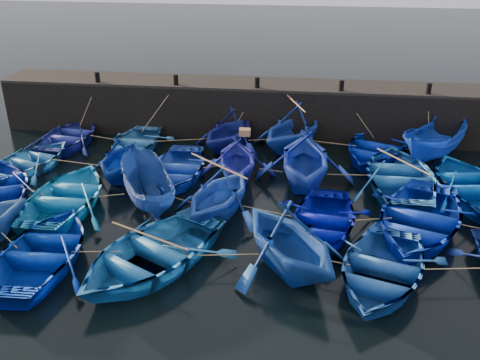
# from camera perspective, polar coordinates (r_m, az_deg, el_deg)

# --- Properties ---
(ground) EXTENTS (120.00, 120.00, 0.00)m
(ground) POSITION_cam_1_polar(r_m,az_deg,el_deg) (18.40, -1.29, -6.22)
(ground) COLOR black
(ground) RESTS_ON ground
(quay_wall) EXTENTS (26.00, 2.50, 2.50)m
(quay_wall) POSITION_cam_1_polar(r_m,az_deg,el_deg) (27.41, 1.98, 7.56)
(quay_wall) COLOR black
(quay_wall) RESTS_ON ground
(quay_top) EXTENTS (26.00, 2.50, 0.12)m
(quay_top) POSITION_cam_1_polar(r_m,az_deg,el_deg) (27.04, 2.02, 10.20)
(quay_top) COLOR black
(quay_top) RESTS_ON quay_wall
(bollard_0) EXTENTS (0.24, 0.24, 0.50)m
(bollard_0) POSITION_cam_1_polar(r_m,az_deg,el_deg) (27.99, -14.97, 10.56)
(bollard_0) COLOR black
(bollard_0) RESTS_ON quay_top
(bollard_1) EXTENTS (0.24, 0.24, 0.50)m
(bollard_1) POSITION_cam_1_polar(r_m,az_deg,el_deg) (26.76, -6.86, 10.57)
(bollard_1) COLOR black
(bollard_1) RESTS_ON quay_top
(bollard_2) EXTENTS (0.24, 0.24, 0.50)m
(bollard_2) POSITION_cam_1_polar(r_m,az_deg,el_deg) (26.09, 1.84, 10.35)
(bollard_2) COLOR black
(bollard_2) RESTS_ON quay_top
(bollard_3) EXTENTS (0.24, 0.24, 0.50)m
(bollard_3) POSITION_cam_1_polar(r_m,az_deg,el_deg) (26.03, 10.77, 9.88)
(bollard_3) COLOR black
(bollard_3) RESTS_ON quay_top
(bollard_4) EXTENTS (0.24, 0.24, 0.50)m
(bollard_4) POSITION_cam_1_polar(r_m,az_deg,el_deg) (26.57, 19.50, 9.19)
(bollard_4) COLOR black
(bollard_4) RESTS_ON quay_top
(boat_0) EXTENTS (3.70, 4.87, 0.95)m
(boat_0) POSITION_cam_1_polar(r_m,az_deg,el_deg) (27.28, -17.65, 4.54)
(boat_0) COLOR navy
(boat_0) RESTS_ON ground
(boat_1) EXTENTS (3.37, 4.53, 0.90)m
(boat_1) POSITION_cam_1_polar(r_m,az_deg,el_deg) (25.70, -11.19, 3.94)
(boat_1) COLOR #2C6CAD
(boat_1) RESTS_ON ground
(boat_2) EXTENTS (4.64, 4.92, 2.06)m
(boat_2) POSITION_cam_1_polar(r_m,az_deg,el_deg) (25.15, -1.17, 5.37)
(boat_2) COLOR navy
(boat_2) RESTS_ON ground
(boat_3) EXTENTS (5.60, 5.83, 2.37)m
(boat_3) POSITION_cam_1_polar(r_m,az_deg,el_deg) (25.16, 5.72, 5.63)
(boat_3) COLOR #193B9E
(boat_3) RESTS_ON ground
(boat_4) EXTENTS (5.54, 6.39, 1.11)m
(boat_4) POSITION_cam_1_polar(r_m,az_deg,el_deg) (25.20, 14.34, 3.44)
(boat_4) COLOR #001A8F
(boat_4) RESTS_ON ground
(boat_5) EXTENTS (4.24, 4.85, 1.83)m
(boat_5) POSITION_cam_1_polar(r_m,az_deg,el_deg) (25.38, 20.07, 3.69)
(boat_5) COLOR #123BBD
(boat_5) RESTS_ON ground
(boat_6) EXTENTS (4.34, 5.13, 0.91)m
(boat_6) POSITION_cam_1_polar(r_m,az_deg,el_deg) (24.98, -21.37, 1.98)
(boat_6) COLOR #2868A9
(boat_6) RESTS_ON ground
(boat_7) EXTENTS (3.24, 3.73, 1.93)m
(boat_7) POSITION_cam_1_polar(r_m,az_deg,el_deg) (22.75, -12.50, 2.34)
(boat_7) COLOR navy
(boat_7) RESTS_ON ground
(boat_8) EXTENTS (3.44, 4.76, 0.98)m
(boat_8) POSITION_cam_1_polar(r_m,az_deg,el_deg) (22.52, -6.78, 1.23)
(boat_8) COLOR blue
(boat_8) RESTS_ON ground
(boat_9) EXTENTS (3.86, 4.29, 1.99)m
(boat_9) POSITION_cam_1_polar(r_m,az_deg,el_deg) (22.14, -0.27, 2.41)
(boat_9) COLOR #1F269C
(boat_9) RESTS_ON ground
(boat_10) EXTENTS (4.33, 4.96, 2.52)m
(boat_10) POSITION_cam_1_polar(r_m,az_deg,el_deg) (21.68, 7.02, 2.45)
(boat_10) COLOR #1834A7
(boat_10) RESTS_ON ground
(boat_11) EXTENTS (4.14, 5.78, 1.20)m
(boat_11) POSITION_cam_1_polar(r_m,az_deg,el_deg) (22.43, 16.77, 0.46)
(boat_11) COLOR #17569E
(boat_11) RESTS_ON ground
(boat_12) EXTENTS (4.47, 5.71, 1.08)m
(boat_12) POSITION_cam_1_polar(r_m,az_deg,el_deg) (22.79, 23.38, -0.37)
(boat_12) COLOR #04499F
(boat_12) RESTS_ON ground
(boat_13) EXTENTS (5.22, 5.81, 0.99)m
(boat_13) POSITION_cam_1_polar(r_m,az_deg,el_deg) (22.84, -24.25, -0.61)
(boat_13) COLOR navy
(boat_13) RESTS_ON ground
(boat_14) EXTENTS (3.82, 5.31, 1.10)m
(boat_14) POSITION_cam_1_polar(r_m,az_deg,el_deg) (20.97, -17.97, -1.65)
(boat_14) COLOR blue
(boat_14) RESTS_ON ground
(boat_15) EXTENTS (3.56, 4.67, 1.71)m
(boat_15) POSITION_cam_1_polar(r_m,az_deg,el_deg) (20.18, -9.91, -0.85)
(boat_15) COLOR navy
(boat_15) RESTS_ON ground
(boat_16) EXTENTS (4.49, 4.83, 2.07)m
(boat_16) POSITION_cam_1_polar(r_m,az_deg,el_deg) (19.14, -2.29, -1.36)
(boat_16) COLOR blue
(boat_16) RESTS_ON ground
(boat_17) EXTENTS (3.83, 4.96, 0.95)m
(boat_17) POSITION_cam_1_polar(r_m,az_deg,el_deg) (18.68, 8.82, -4.34)
(boat_17) COLOR #000790
(boat_17) RESTS_ON ground
(boat_18) EXTENTS (5.80, 6.80, 1.19)m
(boat_18) POSITION_cam_1_polar(r_m,az_deg,el_deg) (19.37, 18.52, -3.91)
(boat_18) COLOR #0626A7
(boat_18) RESTS_ON ground
(boat_21) EXTENTS (3.80, 5.19, 1.05)m
(boat_21) POSITION_cam_1_polar(r_m,az_deg,el_deg) (17.87, -20.15, -7.06)
(boat_21) COLOR #002695
(boat_21) RESTS_ON ground
(boat_22) EXTENTS (6.23, 6.86, 1.17)m
(boat_22) POSITION_cam_1_polar(r_m,az_deg,el_deg) (16.80, -9.57, -7.66)
(boat_22) COLOR #1C62AA
(boat_22) RESTS_ON ground
(boat_23) EXTENTS (5.66, 5.79, 2.31)m
(boat_23) POSITION_cam_1_polar(r_m,az_deg,el_deg) (16.21, 5.27, -6.31)
(boat_23) COLOR navy
(boat_23) RESTS_ON ground
(boat_24) EXTENTS (4.90, 5.84, 1.04)m
(boat_24) POSITION_cam_1_polar(r_m,az_deg,el_deg) (16.54, 14.81, -9.07)
(boat_24) COLOR #1A4E9A
(boat_24) RESTS_ON ground
(wooden_crate) EXTENTS (0.45, 0.35, 0.27)m
(wooden_crate) POSITION_cam_1_polar(r_m,az_deg,el_deg) (21.69, 0.52, 5.13)
(wooden_crate) COLOR #966641
(wooden_crate) RESTS_ON boat_9
(mooring_ropes) EXTENTS (17.29, 11.83, 2.10)m
(mooring_ropes) POSITION_cam_1_polar(r_m,az_deg,el_deg) (22.29, 0.16, 2.23)
(mooring_ropes) COLOR tan
(mooring_ropes) RESTS_ON ground
(loose_oars) EXTENTS (10.70, 12.37, 1.26)m
(loose_oars) POSITION_cam_1_polar(r_m,az_deg,el_deg) (20.17, 3.86, 2.23)
(loose_oars) COLOR #99724C
(loose_oars) RESTS_ON ground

